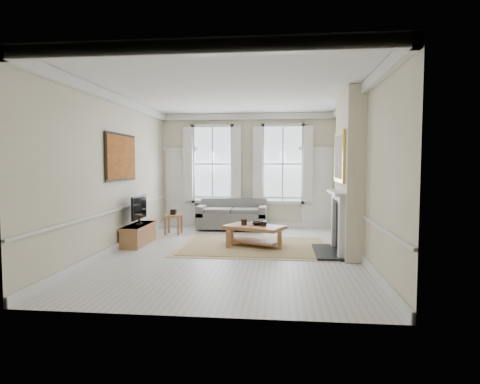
# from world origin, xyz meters

# --- Properties ---
(floor) EXTENTS (7.20, 7.20, 0.00)m
(floor) POSITION_xyz_m (0.00, 0.00, 0.00)
(floor) COLOR #B7B5AD
(floor) RESTS_ON ground
(ceiling) EXTENTS (7.20, 7.20, 0.00)m
(ceiling) POSITION_xyz_m (0.00, 0.00, 3.40)
(ceiling) COLOR white
(ceiling) RESTS_ON back_wall
(back_wall) EXTENTS (5.20, 0.00, 5.20)m
(back_wall) POSITION_xyz_m (0.00, 3.60, 1.70)
(back_wall) COLOR beige
(back_wall) RESTS_ON floor
(left_wall) EXTENTS (0.00, 7.20, 7.20)m
(left_wall) POSITION_xyz_m (-2.60, 0.00, 1.70)
(left_wall) COLOR beige
(left_wall) RESTS_ON floor
(right_wall) EXTENTS (0.00, 7.20, 7.20)m
(right_wall) POSITION_xyz_m (2.60, 0.00, 1.70)
(right_wall) COLOR beige
(right_wall) RESTS_ON floor
(window_left) EXTENTS (1.26, 0.20, 2.20)m
(window_left) POSITION_xyz_m (-1.05, 3.55, 1.90)
(window_left) COLOR #B2BCC6
(window_left) RESTS_ON back_wall
(window_right) EXTENTS (1.26, 0.20, 2.20)m
(window_right) POSITION_xyz_m (1.05, 3.55, 1.90)
(window_right) COLOR #B2BCC6
(window_right) RESTS_ON back_wall
(door_left) EXTENTS (0.90, 0.08, 2.30)m
(door_left) POSITION_xyz_m (-2.05, 3.56, 1.15)
(door_left) COLOR silver
(door_left) RESTS_ON floor
(door_right) EXTENTS (0.90, 0.08, 2.30)m
(door_right) POSITION_xyz_m (2.05, 3.56, 1.15)
(door_right) COLOR silver
(door_right) RESTS_ON floor
(painting) EXTENTS (0.05, 1.66, 1.06)m
(painting) POSITION_xyz_m (-2.56, 0.30, 2.05)
(painting) COLOR #B3631E
(painting) RESTS_ON left_wall
(chimney_breast) EXTENTS (0.35, 1.70, 3.38)m
(chimney_breast) POSITION_xyz_m (2.43, 0.20, 1.70)
(chimney_breast) COLOR beige
(chimney_breast) RESTS_ON floor
(hearth) EXTENTS (0.55, 1.50, 0.05)m
(hearth) POSITION_xyz_m (2.00, 0.20, 0.03)
(hearth) COLOR black
(hearth) RESTS_ON floor
(fireplace) EXTENTS (0.21, 1.45, 1.33)m
(fireplace) POSITION_xyz_m (2.20, 0.20, 0.73)
(fireplace) COLOR silver
(fireplace) RESTS_ON floor
(mirror) EXTENTS (0.06, 1.26, 1.06)m
(mirror) POSITION_xyz_m (2.21, 0.20, 2.05)
(mirror) COLOR gold
(mirror) RESTS_ON chimney_breast
(sofa) EXTENTS (1.96, 0.96, 0.89)m
(sofa) POSITION_xyz_m (-0.39, 3.11, 0.37)
(sofa) COLOR slate
(sofa) RESTS_ON floor
(side_table) EXTENTS (0.58, 0.58, 0.53)m
(side_table) POSITION_xyz_m (-1.90, 2.17, 0.42)
(side_table) COLOR brown
(side_table) RESTS_ON floor
(rug) EXTENTS (3.50, 2.60, 0.02)m
(rug) POSITION_xyz_m (0.41, 0.73, 0.01)
(rug) COLOR olive
(rug) RESTS_ON floor
(coffee_table) EXTENTS (1.50, 1.21, 0.49)m
(coffee_table) POSITION_xyz_m (0.41, 0.73, 0.41)
(coffee_table) COLOR brown
(coffee_table) RESTS_ON rug
(ceramic_pot_a) EXTENTS (0.13, 0.13, 0.13)m
(ceramic_pot_a) POSITION_xyz_m (0.16, 0.78, 0.56)
(ceramic_pot_a) COLOR black
(ceramic_pot_a) RESTS_ON coffee_table
(ceramic_pot_b) EXTENTS (0.15, 0.15, 0.11)m
(ceramic_pot_b) POSITION_xyz_m (0.61, 0.68, 0.54)
(ceramic_pot_b) COLOR black
(ceramic_pot_b) RESTS_ON coffee_table
(bowl) EXTENTS (0.31, 0.31, 0.07)m
(bowl) POSITION_xyz_m (0.46, 0.83, 0.52)
(bowl) COLOR black
(bowl) RESTS_ON coffee_table
(tv_stand) EXTENTS (0.43, 1.32, 0.47)m
(tv_stand) POSITION_xyz_m (-2.34, 0.70, 0.24)
(tv_stand) COLOR brown
(tv_stand) RESTS_ON floor
(tv) EXTENTS (0.08, 0.90, 0.68)m
(tv) POSITION_xyz_m (-2.32, 0.70, 0.87)
(tv) COLOR black
(tv) RESTS_ON tv_stand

